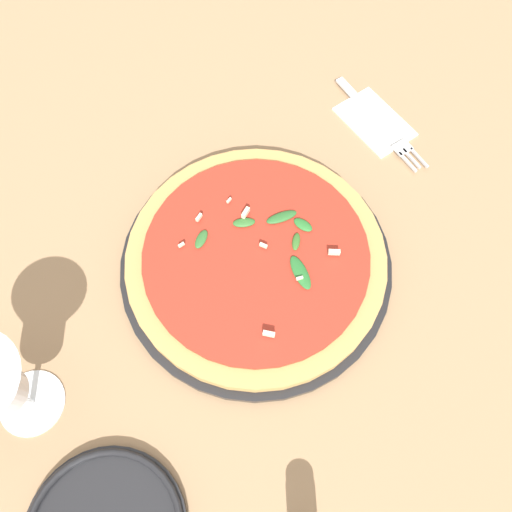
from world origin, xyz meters
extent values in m
plane|color=#9E7A56|center=(0.00, 0.00, 0.00)|extent=(6.00, 6.00, 0.00)
cylinder|color=black|center=(-0.04, 0.04, 0.01)|extent=(0.35, 0.35, 0.01)
cylinder|color=tan|center=(-0.04, 0.04, 0.02)|extent=(0.33, 0.33, 0.02)
cylinder|color=#A82D1E|center=(-0.04, 0.04, 0.03)|extent=(0.28, 0.28, 0.01)
ellipsoid|color=#26682C|center=(0.02, 0.06, 0.04)|extent=(0.05, 0.03, 0.01)
ellipsoid|color=#30672B|center=(-0.08, 0.05, 0.04)|extent=(0.03, 0.03, 0.01)
ellipsoid|color=#30642D|center=(-0.10, 0.00, 0.04)|extent=(0.02, 0.03, 0.01)
ellipsoid|color=#2A622A|center=(-0.05, 0.09, 0.04)|extent=(0.03, 0.04, 0.01)
ellipsoid|color=#346627|center=(-0.02, 0.08, 0.04)|extent=(0.02, 0.03, 0.01)
ellipsoid|color=#296E2D|center=(-0.03, 0.11, 0.04)|extent=(0.03, 0.02, 0.01)
cube|color=beige|center=(0.03, 0.10, 0.04)|extent=(0.01, 0.01, 0.01)
cube|color=beige|center=(-0.12, 0.02, 0.04)|extent=(0.01, 0.01, 0.01)
cube|color=beige|center=(0.04, -0.03, 0.04)|extent=(0.01, 0.01, 0.01)
cube|color=beige|center=(0.02, 0.05, 0.04)|extent=(0.01, 0.01, 0.00)
cube|color=beige|center=(-0.09, 0.06, 0.04)|extent=(0.01, 0.02, 0.01)
cube|color=beige|center=(-0.04, 0.05, 0.04)|extent=(0.01, 0.01, 0.01)
cube|color=beige|center=(-0.11, -0.02, 0.04)|extent=(0.00, 0.01, 0.00)
cube|color=beige|center=(-0.12, 0.06, 0.04)|extent=(0.00, 0.01, 0.00)
cylinder|color=white|center=(-0.10, -0.27, 0.00)|extent=(0.08, 0.08, 0.00)
cylinder|color=white|center=(-0.10, -0.27, 0.04)|extent=(0.01, 0.01, 0.07)
cube|color=white|center=(-0.08, 0.33, 0.00)|extent=(0.12, 0.09, 0.01)
cube|color=silver|center=(-0.11, 0.33, 0.01)|extent=(0.12, 0.04, 0.00)
cube|color=silver|center=(-0.02, 0.31, 0.01)|extent=(0.03, 0.03, 0.00)
cube|color=silver|center=(0.00, 0.30, 0.01)|extent=(0.04, 0.01, 0.00)
cube|color=silver|center=(0.00, 0.31, 0.01)|extent=(0.04, 0.01, 0.00)
cube|color=silver|center=(0.01, 0.32, 0.01)|extent=(0.04, 0.01, 0.00)
camera|label=1|loc=(0.15, -0.15, 0.59)|focal=35.00mm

